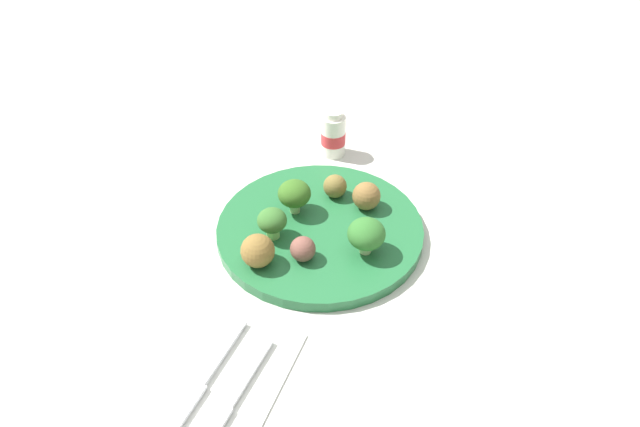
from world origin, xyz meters
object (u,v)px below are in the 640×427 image
plate (320,229)px  meatball_near_rim (366,196)px  broccoli_floret_mid_left (272,221)px  broccoli_floret_mid_right (294,194)px  meatball_front_left (305,250)px  knife (205,376)px  fork (235,387)px  meatball_back_left (258,251)px  napkin (224,379)px  yogurt_bottle (333,135)px  meatball_front_right (337,187)px  broccoli_floret_center (366,234)px

plate → meatball_near_rim: size_ratio=7.10×
broccoli_floret_mid_left → broccoli_floret_mid_right: 0.06m
meatball_front_left → knife: meatball_front_left is taller
meatball_near_rim → fork: (0.32, -0.05, -0.03)m
meatball_back_left → napkin: (0.16, 0.03, -0.03)m
meatball_back_left → yogurt_bottle: 0.29m
meatball_front_left → napkin: meatball_front_left is taller
meatball_front_right → yogurt_bottle: yogurt_bottle is taller
meatball_back_left → fork: bearing=14.9°
meatball_front_left → fork: meatball_front_left is taller
meatball_back_left → yogurt_bottle: yogurt_bottle is taller
plate → meatball_back_left: bearing=-28.1°
broccoli_floret_mid_right → broccoli_floret_center: bearing=67.6°
broccoli_floret_mid_left → yogurt_bottle: (-0.23, 0.01, -0.01)m
meatball_back_left → fork: (0.17, 0.04, -0.03)m
broccoli_floret_center → napkin: broccoli_floret_center is taller
meatball_front_right → meatball_front_left: 0.14m
plate → fork: (0.26, -0.01, -0.00)m
meatball_near_rim → knife: size_ratio=0.27×
broccoli_floret_center → meatball_back_left: size_ratio=1.16×
meatball_near_rim → yogurt_bottle: (-0.14, -0.09, -0.00)m
plate → broccoli_floret_mid_right: broccoli_floret_mid_right is taller
yogurt_bottle → fork: bearing=4.6°
yogurt_bottle → plate: bearing=12.3°
fork → broccoli_floret_center: bearing=161.4°
meatball_near_rim → meatball_front_left: 0.13m
broccoli_floret_mid_left → broccoli_floret_mid_right: (-0.06, 0.01, 0.00)m
napkin → broccoli_floret_mid_left: bearing=-172.2°
broccoli_floret_mid_right → fork: 0.28m
broccoli_floret_mid_right → meatball_back_left: size_ratio=1.16×
meatball_near_rim → meatball_front_left: size_ratio=1.21×
meatball_front_right → plate: bearing=-3.0°
meatball_front_right → napkin: 0.32m
broccoli_floret_center → fork: broccoli_floret_center is taller
knife → meatball_front_left: bearing=166.7°
meatball_front_right → fork: meatball_front_right is taller
fork → knife: 0.04m
plate → broccoli_floret_center: bearing=66.8°
fork → broccoli_floret_mid_right: bearing=-172.5°
broccoli_floret_mid_right → fork: bearing=7.5°
broccoli_floret_center → meatball_near_rim: size_ratio=1.26×
broccoli_floret_mid_right → meatball_near_rim: size_ratio=1.25×
broccoli_floret_mid_left → meatball_front_left: (0.03, 0.05, -0.01)m
broccoli_floret_mid_left → broccoli_floret_mid_right: bearing=170.7°
napkin → yogurt_bottle: bearing=-177.5°
meatball_front_right → meatball_back_left: size_ratio=0.79×
yogurt_bottle → meatball_back_left: bearing=-1.6°
meatball_near_rim → knife: (0.31, -0.09, -0.03)m
meatball_back_left → napkin: 0.16m
broccoli_floret_mid_left → meatball_front_right: (-0.11, 0.05, -0.01)m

